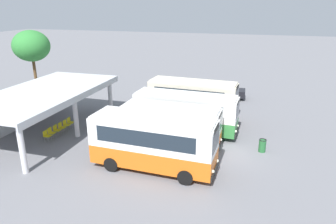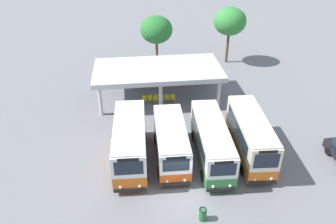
# 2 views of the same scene
# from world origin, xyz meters

# --- Properties ---
(ground_plane) EXTENTS (180.00, 180.00, 0.00)m
(ground_plane) POSITION_xyz_m (0.00, 0.00, 0.00)
(ground_plane) COLOR slate
(city_bus_nearest_orange) EXTENTS (2.67, 7.64, 3.35)m
(city_bus_nearest_orange) POSITION_xyz_m (-3.34, 4.00, 1.85)
(city_bus_nearest_orange) COLOR black
(city_bus_nearest_orange) RESTS_ON ground
(city_bus_second_in_row) EXTENTS (2.47, 6.90, 3.05)m
(city_bus_second_in_row) POSITION_xyz_m (-0.25, 3.84, 1.70)
(city_bus_second_in_row) COLOR black
(city_bus_second_in_row) RESTS_ON ground
(city_bus_middle_cream) EXTENTS (2.48, 8.10, 3.11)m
(city_bus_middle_cream) POSITION_xyz_m (2.83, 3.54, 1.73)
(city_bus_middle_cream) COLOR black
(city_bus_middle_cream) RESTS_ON ground
(city_bus_fourth_amber) EXTENTS (2.58, 7.68, 3.41)m
(city_bus_fourth_amber) POSITION_xyz_m (5.92, 3.64, 1.88)
(city_bus_fourth_amber) COLOR black
(city_bus_fourth_amber) RESTS_ON ground
(terminal_canopy) EXTENTS (12.65, 6.37, 3.40)m
(terminal_canopy) POSITION_xyz_m (-0.32, 14.52, 2.69)
(terminal_canopy) COLOR silver
(terminal_canopy) RESTS_ON ground
(waiting_chair_end_by_column) EXTENTS (0.45, 0.45, 0.86)m
(waiting_chair_end_by_column) POSITION_xyz_m (-1.81, 12.80, 0.52)
(waiting_chair_end_by_column) COLOR slate
(waiting_chair_end_by_column) RESTS_ON ground
(waiting_chair_second_from_end) EXTENTS (0.45, 0.45, 0.86)m
(waiting_chair_second_from_end) POSITION_xyz_m (-1.23, 12.84, 0.52)
(waiting_chair_second_from_end) COLOR slate
(waiting_chair_second_from_end) RESTS_ON ground
(waiting_chair_middle_seat) EXTENTS (0.45, 0.45, 0.86)m
(waiting_chair_middle_seat) POSITION_xyz_m (-0.65, 12.79, 0.52)
(waiting_chair_middle_seat) COLOR slate
(waiting_chair_middle_seat) RESTS_ON ground
(waiting_chair_fourth_seat) EXTENTS (0.45, 0.45, 0.86)m
(waiting_chair_fourth_seat) POSITION_xyz_m (-0.07, 12.75, 0.52)
(waiting_chair_fourth_seat) COLOR slate
(waiting_chair_fourth_seat) RESTS_ON ground
(waiting_chair_fifth_seat) EXTENTS (0.45, 0.45, 0.86)m
(waiting_chair_fifth_seat) POSITION_xyz_m (0.51, 12.71, 0.52)
(waiting_chair_fifth_seat) COLOR slate
(waiting_chair_fifth_seat) RESTS_ON ground
(waiting_chair_far_end_seat) EXTENTS (0.45, 0.45, 0.86)m
(waiting_chair_far_end_seat) POSITION_xyz_m (1.09, 12.73, 0.52)
(waiting_chair_far_end_seat) COLOR slate
(waiting_chair_far_end_seat) RESTS_ON ground
(roadside_tree_behind_canopy) EXTENTS (3.83, 3.83, 6.26)m
(roadside_tree_behind_canopy) POSITION_xyz_m (0.32, 22.12, 4.61)
(roadside_tree_behind_canopy) COLOR brown
(roadside_tree_behind_canopy) RESTS_ON ground
(roadside_tree_east_of_canopy) EXTENTS (3.94, 3.94, 6.95)m
(roadside_tree_east_of_canopy) POSITION_xyz_m (9.28, 22.32, 5.25)
(roadside_tree_east_of_canopy) COLOR brown
(roadside_tree_east_of_canopy) RESTS_ON ground
(litter_bin_apron) EXTENTS (0.49, 0.49, 0.90)m
(litter_bin_apron) POSITION_xyz_m (0.98, -2.31, 0.46)
(litter_bin_apron) COLOR #266633
(litter_bin_apron) RESTS_ON ground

